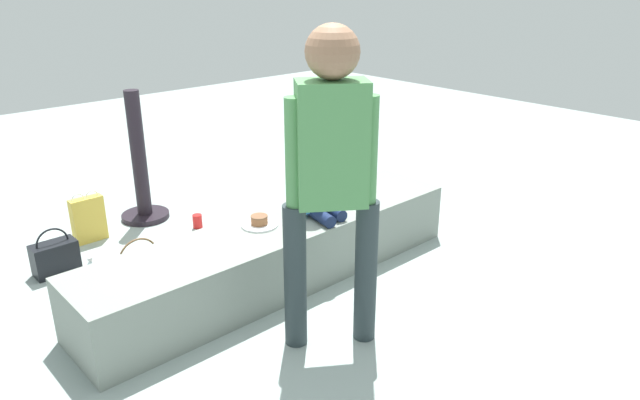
{
  "coord_description": "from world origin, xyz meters",
  "views": [
    {
      "loc": [
        -1.98,
        -2.55,
        1.8
      ],
      "look_at": [
        0.04,
        -0.34,
        0.63
      ],
      "focal_mm": 32.96,
      "sensor_mm": 36.0,
      "label": 1
    }
  ],
  "objects_px": {
    "child_seated": "(314,183)",
    "gift_bag": "(88,219)",
    "party_cup_red": "(197,221)",
    "handbag_black_leather": "(55,257)",
    "handbag_brown_canvas": "(140,273)",
    "cake_plate": "(259,222)",
    "adult_standing": "(332,164)",
    "cake_box_white": "(253,233)",
    "water_bottle_near_gift": "(93,277)"
  },
  "relations": [
    {
      "from": "child_seated",
      "to": "gift_bag",
      "type": "xyz_separation_m",
      "value": [
        -0.89,
        1.39,
        -0.42
      ]
    },
    {
      "from": "party_cup_red",
      "to": "handbag_black_leather",
      "type": "distance_m",
      "value": 1.04
    },
    {
      "from": "child_seated",
      "to": "handbag_brown_canvas",
      "type": "relative_size",
      "value": 1.42
    },
    {
      "from": "cake_plate",
      "to": "handbag_brown_canvas",
      "type": "height_order",
      "value": "cake_plate"
    },
    {
      "from": "child_seated",
      "to": "cake_plate",
      "type": "relative_size",
      "value": 2.16
    },
    {
      "from": "adult_standing",
      "to": "handbag_brown_canvas",
      "type": "bearing_deg",
      "value": 113.42
    },
    {
      "from": "cake_plate",
      "to": "party_cup_red",
      "type": "height_order",
      "value": "cake_plate"
    },
    {
      "from": "gift_bag",
      "to": "cake_box_white",
      "type": "height_order",
      "value": "gift_bag"
    },
    {
      "from": "cake_plate",
      "to": "cake_box_white",
      "type": "bearing_deg",
      "value": 58.78
    },
    {
      "from": "handbag_brown_canvas",
      "to": "cake_plate",
      "type": "bearing_deg",
      "value": -34.14
    },
    {
      "from": "gift_bag",
      "to": "party_cup_red",
      "type": "distance_m",
      "value": 0.76
    },
    {
      "from": "cake_box_white",
      "to": "handbag_black_leather",
      "type": "height_order",
      "value": "handbag_black_leather"
    },
    {
      "from": "cake_plate",
      "to": "adult_standing",
      "type": "bearing_deg",
      "value": -98.13
    },
    {
      "from": "child_seated",
      "to": "water_bottle_near_gift",
      "type": "distance_m",
      "value": 1.43
    },
    {
      "from": "adult_standing",
      "to": "party_cup_red",
      "type": "height_order",
      "value": "adult_standing"
    },
    {
      "from": "child_seated",
      "to": "cake_plate",
      "type": "bearing_deg",
      "value": 164.71
    },
    {
      "from": "water_bottle_near_gift",
      "to": "cake_box_white",
      "type": "bearing_deg",
      "value": -3.46
    },
    {
      "from": "child_seated",
      "to": "adult_standing",
      "type": "height_order",
      "value": "adult_standing"
    },
    {
      "from": "gift_bag",
      "to": "handbag_black_leather",
      "type": "xyz_separation_m",
      "value": [
        -0.35,
        -0.32,
        -0.06
      ]
    },
    {
      "from": "handbag_black_leather",
      "to": "water_bottle_near_gift",
      "type": "bearing_deg",
      "value": -80.09
    },
    {
      "from": "party_cup_red",
      "to": "handbag_brown_canvas",
      "type": "height_order",
      "value": "handbag_brown_canvas"
    },
    {
      "from": "cake_plate",
      "to": "party_cup_red",
      "type": "distance_m",
      "value": 1.05
    },
    {
      "from": "water_bottle_near_gift",
      "to": "child_seated",
      "type": "bearing_deg",
      "value": -29.14
    },
    {
      "from": "cake_plate",
      "to": "water_bottle_near_gift",
      "type": "distance_m",
      "value": 1.04
    },
    {
      "from": "gift_bag",
      "to": "handbag_brown_canvas",
      "type": "bearing_deg",
      "value": -93.47
    },
    {
      "from": "handbag_brown_canvas",
      "to": "handbag_black_leather",
      "type": "bearing_deg",
      "value": 117.92
    },
    {
      "from": "gift_bag",
      "to": "cake_box_white",
      "type": "bearing_deg",
      "value": -43.75
    },
    {
      "from": "adult_standing",
      "to": "cake_plate",
      "type": "relative_size",
      "value": 7.09
    },
    {
      "from": "cake_plate",
      "to": "gift_bag",
      "type": "relative_size",
      "value": 0.61
    },
    {
      "from": "cake_box_white",
      "to": "handbag_brown_canvas",
      "type": "height_order",
      "value": "handbag_brown_canvas"
    },
    {
      "from": "adult_standing",
      "to": "handbag_brown_canvas",
      "type": "height_order",
      "value": "adult_standing"
    },
    {
      "from": "party_cup_red",
      "to": "water_bottle_near_gift",
      "type": "bearing_deg",
      "value": -156.45
    },
    {
      "from": "gift_bag",
      "to": "cake_plate",
      "type": "bearing_deg",
      "value": -67.29
    },
    {
      "from": "gift_bag",
      "to": "handbag_black_leather",
      "type": "relative_size",
      "value": 1.2
    },
    {
      "from": "child_seated",
      "to": "adult_standing",
      "type": "xyz_separation_m",
      "value": [
        -0.45,
        -0.63,
        0.37
      ]
    },
    {
      "from": "party_cup_red",
      "to": "handbag_black_leather",
      "type": "relative_size",
      "value": 0.34
    },
    {
      "from": "adult_standing",
      "to": "water_bottle_near_gift",
      "type": "bearing_deg",
      "value": 119.15
    },
    {
      "from": "gift_bag",
      "to": "cake_box_white",
      "type": "distance_m",
      "value": 1.17
    },
    {
      "from": "water_bottle_near_gift",
      "to": "handbag_brown_canvas",
      "type": "height_order",
      "value": "handbag_brown_canvas"
    },
    {
      "from": "gift_bag",
      "to": "water_bottle_near_gift",
      "type": "relative_size",
      "value": 1.55
    },
    {
      "from": "adult_standing",
      "to": "water_bottle_near_gift",
      "type": "relative_size",
      "value": 6.68
    },
    {
      "from": "party_cup_red",
      "to": "handbag_black_leather",
      "type": "height_order",
      "value": "handbag_black_leather"
    },
    {
      "from": "party_cup_red",
      "to": "cake_box_white",
      "type": "height_order",
      "value": "cake_box_white"
    },
    {
      "from": "water_bottle_near_gift",
      "to": "cake_box_white",
      "type": "height_order",
      "value": "water_bottle_near_gift"
    },
    {
      "from": "handbag_black_leather",
      "to": "handbag_brown_canvas",
      "type": "height_order",
      "value": "handbag_brown_canvas"
    },
    {
      "from": "cake_plate",
      "to": "cake_box_white",
      "type": "distance_m",
      "value": 0.66
    },
    {
      "from": "gift_bag",
      "to": "handbag_brown_canvas",
      "type": "height_order",
      "value": "gift_bag"
    },
    {
      "from": "cake_box_white",
      "to": "handbag_brown_canvas",
      "type": "xyz_separation_m",
      "value": [
        -0.89,
        -0.09,
        0.05
      ]
    },
    {
      "from": "water_bottle_near_gift",
      "to": "cake_box_white",
      "type": "distance_m",
      "value": 1.12
    },
    {
      "from": "handbag_brown_canvas",
      "to": "child_seated",
      "type": "bearing_deg",
      "value": -27.85
    }
  ]
}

